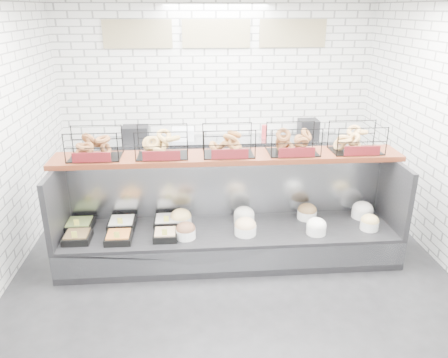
{
  "coord_description": "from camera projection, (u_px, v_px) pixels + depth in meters",
  "views": [
    {
      "loc": [
        -0.43,
        -4.34,
        2.86
      ],
      "look_at": [
        -0.06,
        0.45,
        0.98
      ],
      "focal_mm": 35.0,
      "sensor_mm": 36.0,
      "label": 1
    }
  ],
  "objects": [
    {
      "name": "prep_counter",
      "position": [
        218.0,
        164.0,
        7.19
      ],
      "size": [
        4.0,
        0.6,
        1.2
      ],
      "color": "#93969B",
      "rests_on": "ground"
    },
    {
      "name": "bagel_shelf",
      "position": [
        229.0,
        144.0,
        5.08
      ],
      "size": [
        4.1,
        0.5,
        0.4
      ],
      "color": "#4A1D0F",
      "rests_on": "display_case"
    },
    {
      "name": "ground",
      "position": [
        232.0,
        270.0,
        5.11
      ],
      "size": [
        5.5,
        5.5,
        0.0
      ],
      "primitive_type": "plane",
      "color": "black",
      "rests_on": "ground"
    },
    {
      "name": "display_case",
      "position": [
        229.0,
        232.0,
        5.31
      ],
      "size": [
        4.0,
        0.9,
        1.2
      ],
      "color": "black",
      "rests_on": "ground"
    },
    {
      "name": "room_shell",
      "position": [
        228.0,
        85.0,
        4.92
      ],
      "size": [
        5.02,
        5.51,
        3.01
      ],
      "color": "silver",
      "rests_on": "ground"
    }
  ]
}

